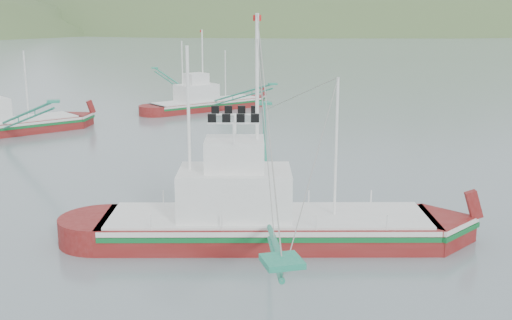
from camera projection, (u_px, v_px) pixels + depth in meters
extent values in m
plane|color=slate|center=(286.00, 245.00, 33.12)|extent=(1200.00, 1200.00, 0.00)
cube|color=maroon|center=(268.00, 237.00, 33.61)|extent=(17.82, 8.81, 2.30)
cube|color=silver|center=(268.00, 220.00, 33.39)|extent=(17.51, 8.81, 0.25)
cube|color=#0D6029|center=(268.00, 225.00, 33.45)|extent=(17.52, 8.83, 0.25)
cube|color=silver|center=(268.00, 216.00, 33.34)|extent=(16.93, 8.37, 0.14)
cube|color=silver|center=(235.00, 193.00, 33.06)|extent=(6.48, 5.01, 2.53)
cube|color=silver|center=(235.00, 154.00, 32.60)|extent=(3.53, 3.20, 1.61)
cylinder|color=white|center=(257.00, 119.00, 32.19)|extent=(0.18, 0.18, 10.33)
cylinder|color=white|center=(189.00, 134.00, 32.35)|extent=(0.16, 0.16, 8.78)
cylinder|color=white|center=(336.00, 149.00, 32.56)|extent=(0.14, 0.14, 7.23)
cylinder|color=white|center=(26.00, 85.00, 64.04)|extent=(0.13, 0.13, 6.79)
cube|color=maroon|center=(207.00, 108.00, 79.58)|extent=(14.77, 9.05, 1.92)
cube|color=silver|center=(207.00, 102.00, 79.40)|extent=(14.53, 9.01, 0.21)
cube|color=#0D6029|center=(207.00, 104.00, 79.45)|extent=(14.54, 9.03, 0.21)
cube|color=silver|center=(206.00, 100.00, 79.35)|extent=(14.03, 8.60, 0.12)
cube|color=silver|center=(196.00, 93.00, 78.28)|extent=(5.61, 4.67, 2.11)
cube|color=silver|center=(196.00, 79.00, 77.89)|extent=(3.11, 2.90, 1.34)
cylinder|color=white|center=(203.00, 66.00, 78.11)|extent=(0.15, 0.15, 8.64)
cylinder|color=white|center=(182.00, 72.00, 76.55)|extent=(0.13, 0.13, 7.34)
cylinder|color=white|center=(225.00, 75.00, 80.39)|extent=(0.12, 0.12, 6.05)
ellipsoid|color=#445D30|center=(413.00, 29.00, 498.40)|extent=(684.00, 432.00, 306.00)
ellipsoid|color=slate|center=(128.00, 27.00, 568.01)|extent=(960.00, 400.00, 240.00)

